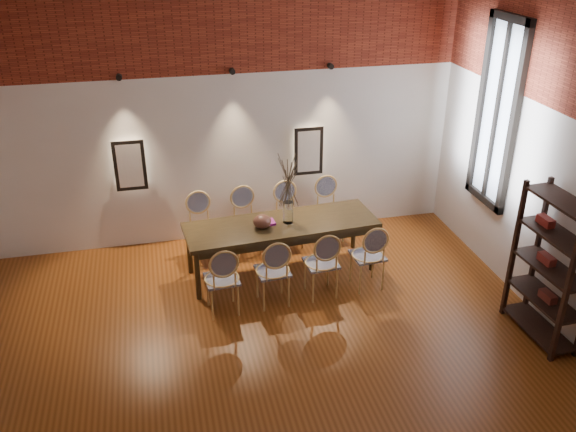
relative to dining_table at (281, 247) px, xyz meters
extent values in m
cube|color=brown|center=(-0.62, -2.26, -0.39)|extent=(7.00, 7.00, 0.02)
cube|color=silver|center=(-0.62, 1.29, 1.62)|extent=(7.00, 0.10, 4.00)
cube|color=maroon|center=(-0.62, 1.22, 2.88)|extent=(7.00, 0.02, 1.50)
cube|color=maroon|center=(-0.62, -5.74, 2.88)|extent=(7.00, 0.02, 1.50)
cube|color=#FFEAC6|center=(-1.92, 1.19, 0.93)|extent=(0.36, 0.06, 0.66)
cube|color=#FFEAC6|center=(0.68, 1.19, 0.93)|extent=(0.36, 0.06, 0.66)
cylinder|color=black|center=(-1.92, 1.16, 2.17)|extent=(0.08, 0.10, 0.08)
cylinder|color=black|center=(-0.42, 1.16, 2.17)|extent=(0.08, 0.10, 0.08)
cylinder|color=black|center=(0.98, 1.16, 2.17)|extent=(0.08, 0.10, 0.08)
cube|color=silver|center=(2.84, -0.26, 1.77)|extent=(0.02, 0.78, 2.38)
cube|color=black|center=(2.82, -0.26, 1.77)|extent=(0.08, 0.90, 2.50)
cube|color=black|center=(2.82, -0.26, 1.77)|extent=(0.06, 0.06, 2.40)
cube|color=#372A15|center=(0.00, 0.00, 0.00)|extent=(2.65, 1.02, 0.75)
cylinder|color=silver|center=(0.09, 0.01, 0.53)|extent=(0.14, 0.14, 0.30)
ellipsoid|color=brown|center=(-0.27, -0.07, 0.46)|extent=(0.24, 0.24, 0.18)
cube|color=#961D87|center=(-0.22, 0.03, 0.39)|extent=(0.27, 0.20, 0.03)
camera|label=1|loc=(-1.55, -7.12, 4.10)|focal=38.00mm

